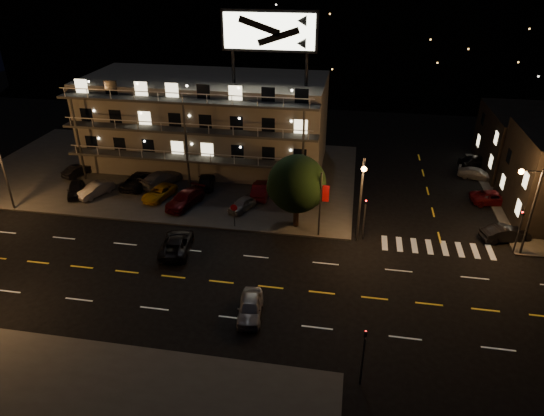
% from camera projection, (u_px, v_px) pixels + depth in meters
% --- Properties ---
extents(ground, '(140.00, 140.00, 0.00)m').
position_uv_depth(ground, '(246.00, 285.00, 38.21)').
color(ground, black).
rests_on(ground, ground).
extents(curb_nw, '(44.00, 24.00, 0.15)m').
position_uv_depth(curb_nw, '(168.00, 172.00, 57.72)').
color(curb_nw, '#3A3A37').
rests_on(curb_nw, ground).
extents(motel, '(28.00, 13.80, 18.10)m').
position_uv_depth(motel, '(207.00, 121.00, 58.03)').
color(motel, gray).
rests_on(motel, ground).
extents(hill_backdrop, '(120.00, 25.00, 24.00)m').
position_uv_depth(hill_backdrop, '(292.00, 21.00, 93.63)').
color(hill_backdrop, black).
rests_on(hill_backdrop, ground).
extents(streetlight_nw, '(0.44, 1.92, 8.00)m').
position_uv_depth(streetlight_nw, '(0.00, 166.00, 46.75)').
color(streetlight_nw, '#2D2D30').
rests_on(streetlight_nw, ground).
extents(streetlight_nc, '(0.44, 1.92, 8.00)m').
position_uv_depth(streetlight_nc, '(361.00, 193.00, 41.52)').
color(streetlight_nc, '#2D2D30').
rests_on(streetlight_nc, ground).
extents(streetlight_ne, '(1.92, 0.44, 8.00)m').
position_uv_depth(streetlight_ne, '(529.00, 203.00, 39.77)').
color(streetlight_ne, '#2D2D30').
rests_on(streetlight_ne, ground).
extents(signal_nw, '(0.20, 0.27, 4.60)m').
position_uv_depth(signal_nw, '(365.00, 215.00, 43.05)').
color(signal_nw, '#2D2D30').
rests_on(signal_nw, ground).
extents(signal_sw, '(0.20, 0.27, 4.60)m').
position_uv_depth(signal_sw, '(363.00, 352.00, 28.24)').
color(signal_sw, '#2D2D30').
rests_on(signal_sw, ground).
extents(signal_ne, '(0.27, 0.20, 4.60)m').
position_uv_depth(signal_ne, '(520.00, 227.00, 41.08)').
color(signal_ne, '#2D2D30').
rests_on(signal_ne, ground).
extents(banner_north, '(0.83, 0.16, 6.40)m').
position_uv_depth(banner_north, '(321.00, 203.00, 43.16)').
color(banner_north, '#2D2D30').
rests_on(banner_north, ground).
extents(stop_sign, '(0.91, 0.11, 2.61)m').
position_uv_depth(stop_sign, '(234.00, 212.00, 45.33)').
color(stop_sign, '#2D2D30').
rests_on(stop_sign, ground).
extents(tree, '(5.60, 5.39, 7.05)m').
position_uv_depth(tree, '(296.00, 185.00, 44.28)').
color(tree, black).
rests_on(tree, curb_nw).
extents(lot_car_0, '(3.20, 4.38, 1.39)m').
position_uv_depth(lot_car_0, '(76.00, 189.00, 51.70)').
color(lot_car_0, black).
rests_on(lot_car_0, curb_nw).
extents(lot_car_1, '(2.98, 4.36, 1.36)m').
position_uv_depth(lot_car_1, '(95.00, 190.00, 51.58)').
color(lot_car_1, gray).
rests_on(lot_car_1, curb_nw).
extents(lot_car_2, '(3.13, 4.76, 1.22)m').
position_uv_depth(lot_car_2, '(159.00, 193.00, 51.06)').
color(lot_car_2, yellow).
rests_on(lot_car_2, curb_nw).
extents(lot_car_3, '(3.46, 5.49, 1.48)m').
position_uv_depth(lot_car_3, '(185.00, 199.00, 49.52)').
color(lot_car_3, '#540C10').
rests_on(lot_car_3, curb_nw).
extents(lot_car_4, '(2.84, 3.90, 1.23)m').
position_uv_depth(lot_car_4, '(243.00, 204.00, 48.81)').
color(lot_car_4, gray).
rests_on(lot_car_4, curb_nw).
extents(lot_car_5, '(2.64, 4.10, 1.28)m').
position_uv_depth(lot_car_5, '(78.00, 170.00, 56.30)').
color(lot_car_5, black).
rests_on(lot_car_5, curb_nw).
extents(lot_car_6, '(2.71, 5.33, 1.44)m').
position_uv_depth(lot_car_6, '(138.00, 180.00, 53.65)').
color(lot_car_6, black).
rests_on(lot_car_6, curb_nw).
extents(lot_car_7, '(4.17, 5.73, 1.54)m').
position_uv_depth(lot_car_7, '(161.00, 178.00, 54.02)').
color(lot_car_7, gray).
rests_on(lot_car_7, curb_nw).
extents(lot_car_8, '(2.59, 4.72, 1.52)m').
position_uv_depth(lot_car_8, '(206.00, 180.00, 53.48)').
color(lot_car_8, black).
rests_on(lot_car_8, curb_nw).
extents(lot_car_9, '(1.80, 4.70, 1.53)m').
position_uv_depth(lot_car_9, '(261.00, 190.00, 51.42)').
color(lot_car_9, '#540C10').
rests_on(lot_car_9, curb_nw).
extents(side_car_0, '(4.63, 2.73, 1.44)m').
position_uv_depth(side_car_0, '(505.00, 233.00, 43.76)').
color(side_car_0, black).
rests_on(side_car_0, ground).
extents(side_car_1, '(5.08, 2.98, 1.33)m').
position_uv_depth(side_car_1, '(494.00, 197.00, 50.31)').
color(side_car_1, '#540C10').
rests_on(side_car_1, ground).
extents(side_car_2, '(4.55, 2.75, 1.23)m').
position_uv_depth(side_car_2, '(477.00, 174.00, 55.84)').
color(side_car_2, gray).
rests_on(side_car_2, ground).
extents(side_car_3, '(4.68, 3.13, 1.48)m').
position_uv_depth(side_car_3, '(477.00, 161.00, 58.86)').
color(side_car_3, black).
rests_on(side_car_3, ground).
extents(road_car_east, '(2.12, 4.31, 1.41)m').
position_uv_depth(road_car_east, '(250.00, 307.00, 34.67)').
color(road_car_east, gray).
rests_on(road_car_east, ground).
extents(road_car_west, '(3.17, 5.54, 1.46)m').
position_uv_depth(road_car_west, '(177.00, 244.00, 42.21)').
color(road_car_west, black).
rests_on(road_car_west, ground).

